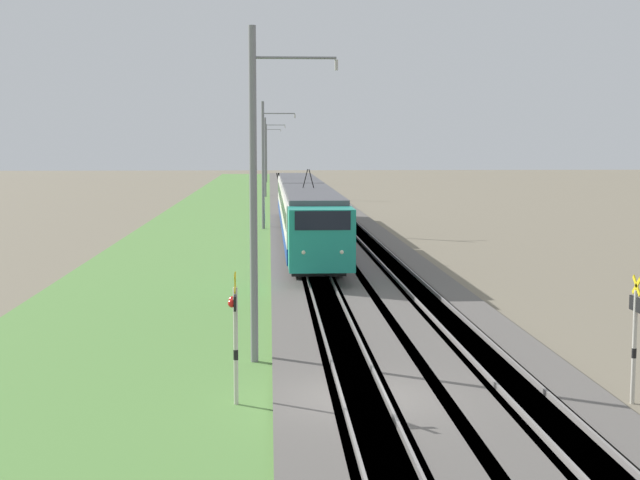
# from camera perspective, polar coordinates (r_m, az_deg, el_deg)

# --- Properties ---
(ground_plane) EXTENTS (400.00, 400.00, 0.00)m
(ground_plane) POSITION_cam_1_polar(r_m,az_deg,el_deg) (22.29, 2.73, -10.80)
(ground_plane) COLOR #7A705B
(ballast_main) EXTENTS (240.00, 4.40, 0.30)m
(ballast_main) POSITION_cam_1_polar(r_m,az_deg,el_deg) (71.52, -1.44, 1.07)
(ballast_main) COLOR #605B56
(ballast_main) RESTS_ON ground
(ballast_adjacent) EXTENTS (240.00, 4.40, 0.30)m
(ballast_adjacent) POSITION_cam_1_polar(r_m,az_deg,el_deg) (71.76, 1.77, 1.09)
(ballast_adjacent) COLOR #605B56
(ballast_adjacent) RESTS_ON ground
(track_main) EXTENTS (240.00, 1.57, 0.45)m
(track_main) POSITION_cam_1_polar(r_m,az_deg,el_deg) (71.52, -1.44, 1.08)
(track_main) COLOR #4C4238
(track_main) RESTS_ON ground
(track_adjacent) EXTENTS (240.00, 1.57, 0.45)m
(track_adjacent) POSITION_cam_1_polar(r_m,az_deg,el_deg) (71.76, 1.77, 1.09)
(track_adjacent) COLOR #4C4238
(track_adjacent) RESTS_ON ground
(grass_verge) EXTENTS (240.00, 13.60, 0.12)m
(grass_verge) POSITION_cam_1_polar(r_m,az_deg,el_deg) (71.57, -5.79, 0.97)
(grass_verge) COLOR #5B8E42
(grass_verge) RESTS_ON ground
(passenger_train) EXTENTS (40.80, 2.99, 5.06)m
(passenger_train) POSITION_cam_1_polar(r_m,az_deg,el_deg) (58.40, -1.04, 2.11)
(passenger_train) COLOR teal
(passenger_train) RESTS_ON ground
(crossing_signal_near) EXTENTS (0.70, 0.23, 3.40)m
(crossing_signal_near) POSITION_cam_1_polar(r_m,az_deg,el_deg) (21.92, -5.47, -5.52)
(crossing_signal_near) COLOR beige
(crossing_signal_near) RESTS_ON ground
(crossing_signal_far) EXTENTS (0.70, 0.23, 3.25)m
(crossing_signal_far) POSITION_cam_1_polar(r_m,az_deg,el_deg) (23.64, 19.55, -5.23)
(crossing_signal_far) COLOR beige
(crossing_signal_far) RESTS_ON ground
(catenary_mast_near) EXTENTS (0.22, 2.56, 9.85)m
(catenary_mast_near) POSITION_cam_1_polar(r_m,az_deg,el_deg) (25.80, -4.17, 2.97)
(catenary_mast_near) COLOR slate
(catenary_mast_near) RESTS_ON ground
(catenary_mast_mid) EXTENTS (0.22, 2.56, 9.67)m
(catenary_mast_mid) POSITION_cam_1_polar(r_m,az_deg,el_deg) (67.18, -3.62, 4.86)
(catenary_mast_mid) COLOR slate
(catenary_mast_mid) RESTS_ON ground
(catenary_mast_far) EXTENTS (0.22, 2.56, 9.68)m
(catenary_mast_far) POSITION_cam_1_polar(r_m,az_deg,el_deg) (108.58, -3.49, 5.36)
(catenary_mast_far) COLOR slate
(catenary_mast_far) RESTS_ON ground
(catenary_mast_distant) EXTENTS (0.22, 2.56, 9.81)m
(catenary_mast_distant) POSITION_cam_1_polar(r_m,az_deg,el_deg) (149.98, -3.43, 5.60)
(catenary_mast_distant) COLOR slate
(catenary_mast_distant) RESTS_ON ground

